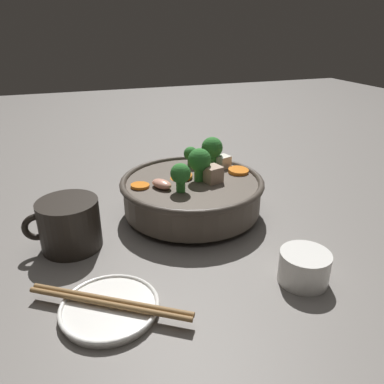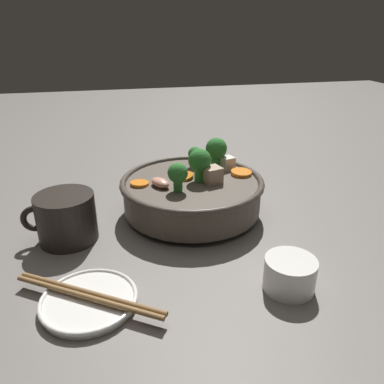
% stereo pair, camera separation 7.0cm
% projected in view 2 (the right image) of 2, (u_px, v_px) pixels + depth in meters
% --- Properties ---
extents(ground_plane, '(3.00, 3.00, 0.00)m').
position_uv_depth(ground_plane, '(192.00, 212.00, 0.72)').
color(ground_plane, slate).
extents(stirfry_bowl, '(0.27, 0.27, 0.13)m').
position_uv_depth(stirfry_bowl, '(192.00, 190.00, 0.70)').
color(stirfry_bowl, '#51473D').
rests_on(stirfry_bowl, ground_plane).
extents(side_saucer, '(0.13, 0.13, 0.01)m').
position_uv_depth(side_saucer, '(89.00, 301.00, 0.48)').
color(side_saucer, white).
rests_on(side_saucer, ground_plane).
extents(tea_cup, '(0.07, 0.07, 0.05)m').
position_uv_depth(tea_cup, '(290.00, 274.00, 0.51)').
color(tea_cup, white).
rests_on(tea_cup, ground_plane).
extents(dark_mug, '(0.12, 0.10, 0.08)m').
position_uv_depth(dark_mug, '(66.00, 218.00, 0.62)').
color(dark_mug, black).
rests_on(dark_mug, ground_plane).
extents(chopsticks_pair, '(0.19, 0.13, 0.01)m').
position_uv_depth(chopsticks_pair, '(88.00, 295.00, 0.48)').
color(chopsticks_pair, olive).
rests_on(chopsticks_pair, side_saucer).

